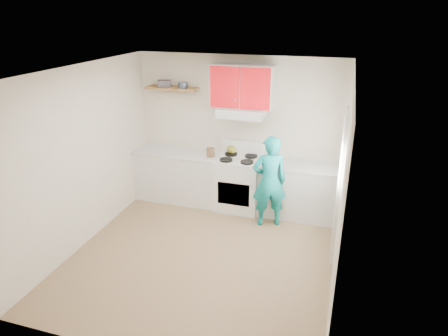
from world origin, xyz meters
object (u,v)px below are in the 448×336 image
(stove, at_px, (238,183))
(tin, at_px, (183,85))
(crock, at_px, (211,153))
(person, at_px, (269,181))
(kettle, at_px, (232,150))

(stove, bearing_deg, tin, 172.07)
(crock, distance_m, person, 1.20)
(stove, xyz_separation_m, kettle, (-0.19, 0.21, 0.53))
(kettle, height_order, crock, crock)
(stove, xyz_separation_m, tin, (-1.03, 0.14, 1.63))
(crock, xyz_separation_m, person, (1.11, -0.38, -0.23))
(kettle, relative_size, person, 0.11)
(kettle, xyz_separation_m, crock, (-0.30, -0.25, -0.01))
(person, bearing_deg, tin, -41.38)
(stove, xyz_separation_m, person, (0.61, -0.42, 0.29))
(kettle, bearing_deg, person, -61.44)
(tin, relative_size, crock, 0.96)
(stove, distance_m, tin, 1.93)
(tin, height_order, person, tin)
(tin, bearing_deg, crock, -18.41)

